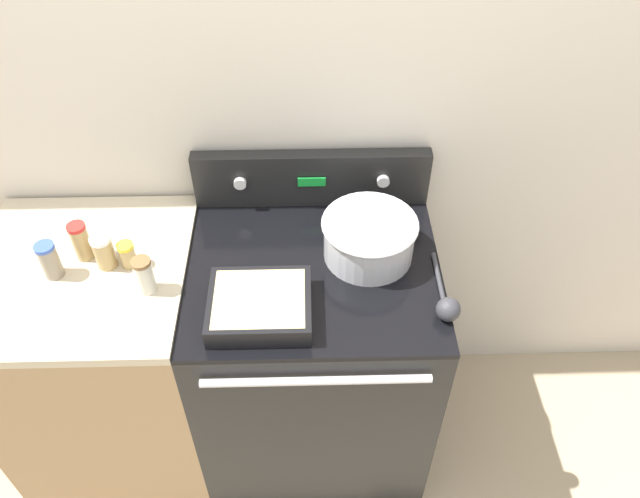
{
  "coord_description": "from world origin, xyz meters",
  "views": [
    {
      "loc": [
        -0.01,
        -0.97,
        2.31
      ],
      "look_at": [
        0.02,
        0.35,
        1.01
      ],
      "focal_mm": 35.0,
      "sensor_mm": 36.0,
      "label": 1
    }
  ],
  "objects_px": {
    "casserole_dish": "(260,305)",
    "spice_jar_yellow_cap": "(127,255)",
    "spice_jar_white_cap": "(104,252)",
    "spice_jar_brown_cap": "(144,275)",
    "ladle": "(447,306)",
    "spice_jar_red_cap": "(81,241)",
    "mixing_bowl": "(369,236)",
    "spice_jar_blue_cap": "(50,260)"
  },
  "relations": [
    {
      "from": "casserole_dish",
      "to": "spice_jar_yellow_cap",
      "type": "distance_m",
      "value": 0.44
    },
    {
      "from": "mixing_bowl",
      "to": "spice_jar_white_cap",
      "type": "distance_m",
      "value": 0.78
    },
    {
      "from": "spice_jar_brown_cap",
      "to": "spice_jar_yellow_cap",
      "type": "height_order",
      "value": "spice_jar_brown_cap"
    },
    {
      "from": "spice_jar_blue_cap",
      "to": "spice_jar_brown_cap",
      "type": "bearing_deg",
      "value": -13.21
    },
    {
      "from": "mixing_bowl",
      "to": "casserole_dish",
      "type": "xyz_separation_m",
      "value": [
        -0.32,
        -0.23,
        -0.04
      ]
    },
    {
      "from": "spice_jar_white_cap",
      "to": "spice_jar_brown_cap",
      "type": "bearing_deg",
      "value": -36.95
    },
    {
      "from": "mixing_bowl",
      "to": "spice_jar_red_cap",
      "type": "relative_size",
      "value": 2.28
    },
    {
      "from": "mixing_bowl",
      "to": "casserole_dish",
      "type": "height_order",
      "value": "mixing_bowl"
    },
    {
      "from": "ladle",
      "to": "spice_jar_red_cap",
      "type": "relative_size",
      "value": 2.19
    },
    {
      "from": "spice_jar_brown_cap",
      "to": "ladle",
      "type": "bearing_deg",
      "value": -6.72
    },
    {
      "from": "mixing_bowl",
      "to": "spice_jar_red_cap",
      "type": "height_order",
      "value": "spice_jar_red_cap"
    },
    {
      "from": "ladle",
      "to": "spice_jar_white_cap",
      "type": "xyz_separation_m",
      "value": [
        -0.98,
        0.2,
        0.04
      ]
    },
    {
      "from": "casserole_dish",
      "to": "spice_jar_red_cap",
      "type": "height_order",
      "value": "spice_jar_red_cap"
    },
    {
      "from": "ladle",
      "to": "spice_jar_brown_cap",
      "type": "xyz_separation_m",
      "value": [
        -0.85,
        0.1,
        0.04
      ]
    },
    {
      "from": "casserole_dish",
      "to": "spice_jar_yellow_cap",
      "type": "xyz_separation_m",
      "value": [
        -0.4,
        0.19,
        0.02
      ]
    },
    {
      "from": "ladle",
      "to": "spice_jar_blue_cap",
      "type": "xyz_separation_m",
      "value": [
        -1.13,
        0.17,
        0.04
      ]
    },
    {
      "from": "spice_jar_white_cap",
      "to": "spice_jar_red_cap",
      "type": "height_order",
      "value": "spice_jar_red_cap"
    },
    {
      "from": "casserole_dish",
      "to": "spice_jar_brown_cap",
      "type": "distance_m",
      "value": 0.34
    },
    {
      "from": "spice_jar_white_cap",
      "to": "mixing_bowl",
      "type": "bearing_deg",
      "value": 2.64
    },
    {
      "from": "spice_jar_brown_cap",
      "to": "spice_jar_red_cap",
      "type": "height_order",
      "value": "spice_jar_red_cap"
    },
    {
      "from": "casserole_dish",
      "to": "spice_jar_brown_cap",
      "type": "xyz_separation_m",
      "value": [
        -0.33,
        0.09,
        0.03
      ]
    },
    {
      "from": "spice_jar_white_cap",
      "to": "spice_jar_red_cap",
      "type": "distance_m",
      "value": 0.08
    },
    {
      "from": "spice_jar_yellow_cap",
      "to": "spice_jar_red_cap",
      "type": "relative_size",
      "value": 0.66
    },
    {
      "from": "spice_jar_red_cap",
      "to": "spice_jar_yellow_cap",
      "type": "bearing_deg",
      "value": -15.63
    },
    {
      "from": "spice_jar_brown_cap",
      "to": "spice_jar_white_cap",
      "type": "relative_size",
      "value": 1.07
    },
    {
      "from": "casserole_dish",
      "to": "ladle",
      "type": "height_order",
      "value": "ladle"
    },
    {
      "from": "spice_jar_brown_cap",
      "to": "spice_jar_blue_cap",
      "type": "height_order",
      "value": "spice_jar_blue_cap"
    },
    {
      "from": "mixing_bowl",
      "to": "spice_jar_brown_cap",
      "type": "distance_m",
      "value": 0.66
    },
    {
      "from": "ladle",
      "to": "spice_jar_white_cap",
      "type": "distance_m",
      "value": 1.01
    },
    {
      "from": "mixing_bowl",
      "to": "spice_jar_red_cap",
      "type": "bearing_deg",
      "value": 179.92
    },
    {
      "from": "casserole_dish",
      "to": "spice_jar_yellow_cap",
      "type": "relative_size",
      "value": 3.4
    },
    {
      "from": "casserole_dish",
      "to": "spice_jar_white_cap",
      "type": "height_order",
      "value": "spice_jar_white_cap"
    },
    {
      "from": "casserole_dish",
      "to": "mixing_bowl",
      "type": "bearing_deg",
      "value": 35.29
    },
    {
      "from": "casserole_dish",
      "to": "spice_jar_yellow_cap",
      "type": "height_order",
      "value": "spice_jar_yellow_cap"
    },
    {
      "from": "spice_jar_white_cap",
      "to": "spice_jar_blue_cap",
      "type": "xyz_separation_m",
      "value": [
        -0.15,
        -0.04,
        0.0
      ]
    },
    {
      "from": "spice_jar_brown_cap",
      "to": "spice_jar_blue_cap",
      "type": "relative_size",
      "value": 0.99
    },
    {
      "from": "mixing_bowl",
      "to": "spice_jar_yellow_cap",
      "type": "xyz_separation_m",
      "value": [
        -0.72,
        -0.04,
        -0.02
      ]
    },
    {
      "from": "spice_jar_blue_cap",
      "to": "mixing_bowl",
      "type": "bearing_deg",
      "value": 4.45
    },
    {
      "from": "spice_jar_red_cap",
      "to": "mixing_bowl",
      "type": "bearing_deg",
      "value": -0.08
    },
    {
      "from": "ladle",
      "to": "spice_jar_blue_cap",
      "type": "distance_m",
      "value": 1.14
    },
    {
      "from": "casserole_dish",
      "to": "spice_jar_red_cap",
      "type": "bearing_deg",
      "value": 157.04
    },
    {
      "from": "ladle",
      "to": "spice_jar_white_cap",
      "type": "relative_size",
      "value": 2.51
    }
  ]
}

